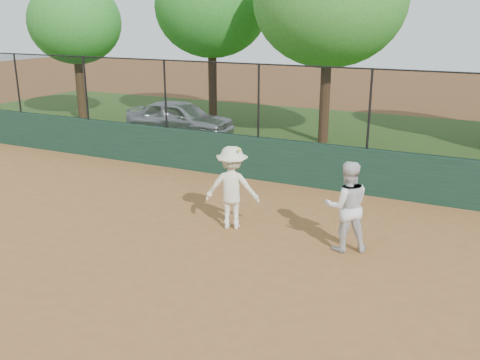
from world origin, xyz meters
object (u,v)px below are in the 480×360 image
at_px(player_second, 347,206).
at_px(parked_car, 180,119).
at_px(tree_0, 75,23).
at_px(player_main, 232,188).
at_px(tree_1, 211,7).

bearing_deg(player_second, parked_car, -69.05).
relative_size(player_second, tree_0, 0.31).
height_order(parked_car, player_main, player_main).
bearing_deg(tree_1, player_second, -50.13).
xyz_separation_m(player_second, player_main, (-2.50, 0.06, 0.00)).
relative_size(parked_car, player_second, 2.29).
xyz_separation_m(player_main, tree_0, (-11.36, 8.04, 3.22)).
relative_size(player_main, tree_0, 0.31).
xyz_separation_m(tree_0, tree_1, (5.26, 2.19, 0.61)).
bearing_deg(player_second, tree_0, -58.35).
xyz_separation_m(parked_car, tree_0, (-5.54, 0.87, 3.42)).
height_order(parked_car, tree_0, tree_0).
height_order(parked_car, player_second, player_second).
bearing_deg(player_main, tree_1, 120.78).
xyz_separation_m(parked_car, player_main, (5.82, -7.17, 0.20)).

